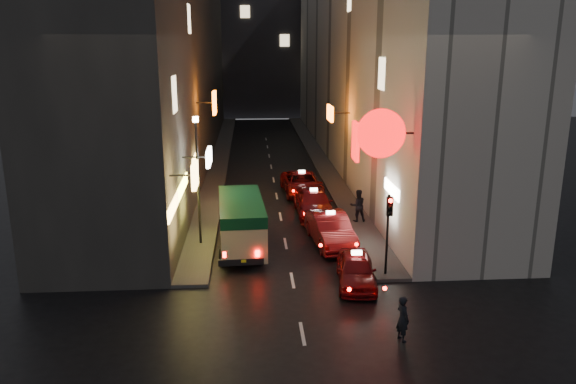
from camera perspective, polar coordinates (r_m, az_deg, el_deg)
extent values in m
cube|color=#383633|center=(47.77, -11.88, 13.77)|extent=(6.00, 52.00, 18.00)
cube|color=#F0BA54|center=(23.30, -9.45, 1.69)|extent=(0.18, 1.37, 1.03)
cube|color=white|center=(27.78, -8.04, 3.54)|extent=(0.18, 1.89, 0.77)
cube|color=#FF5F0C|center=(35.90, -7.49, 8.99)|extent=(0.18, 1.57, 1.43)
cube|color=#F0BA54|center=(24.11, -11.63, -1.53)|extent=(0.10, 3.05, 0.55)
cube|color=yellow|center=(27.52, -10.69, 0.56)|extent=(0.10, 3.78, 0.55)
cube|color=#F0BA54|center=(33.68, -9.48, 3.24)|extent=(0.10, 2.77, 0.55)
cube|color=#FFE5B2|center=(25.65, -11.48, 9.71)|extent=(0.06, 1.30, 1.60)
cube|color=#FFE5B2|center=(33.53, -10.03, 16.92)|extent=(0.06, 1.30, 1.60)
cube|color=#B8B4A9|center=(48.33, 7.85, 13.95)|extent=(6.00, 52.00, 18.00)
cylinder|color=#F20A0A|center=(23.25, 9.43, 5.89)|extent=(2.01, 0.18, 2.01)
cube|color=#F20A0A|center=(30.33, 6.89, 5.14)|extent=(0.18, 1.37, 2.06)
cube|color=#FF5F0C|center=(37.64, 4.30, 8.00)|extent=(0.18, 1.97, 1.00)
cube|color=white|center=(26.95, 10.52, 0.27)|extent=(0.10, 2.63, 0.55)
cube|color=#FFE5B2|center=(29.16, 9.51, 11.77)|extent=(0.06, 1.30, 1.60)
cube|color=#2E2F33|center=(79.37, -2.83, 15.84)|extent=(30.00, 10.00, 22.00)
cube|color=#43413F|center=(48.38, -6.91, 3.33)|extent=(1.50, 52.00, 0.15)
cube|color=#43413F|center=(48.68, 3.15, 3.49)|extent=(1.50, 52.00, 0.15)
cube|color=tan|center=(26.94, -4.76, -3.04)|extent=(2.34, 5.86, 2.11)
cube|color=#0B381D|center=(26.70, -4.80, -1.37)|extent=(2.37, 5.89, 0.53)
cube|color=black|center=(27.15, -4.76, -2.42)|extent=(2.24, 3.57, 0.48)
cube|color=black|center=(24.59, -4.79, -7.09)|extent=(1.98, 0.29, 0.29)
cube|color=#FF0A05|center=(24.40, -6.51, -6.34)|extent=(0.17, 0.06, 0.27)
cube|color=#FF0A05|center=(24.38, -3.11, -6.28)|extent=(0.17, 0.06, 0.27)
cylinder|color=black|center=(29.05, -6.43, -3.93)|extent=(0.21, 0.73, 0.73)
cylinder|color=black|center=(25.56, -2.75, -6.52)|extent=(0.21, 0.73, 0.73)
imported|color=#640D0F|center=(23.47, 6.95, -7.58)|extent=(2.48, 4.97, 1.52)
cube|color=white|center=(23.16, 7.01, -5.64)|extent=(0.44, 0.23, 0.16)
sphere|color=#FF0A05|center=(21.39, 6.24, -9.81)|extent=(0.16, 0.16, 0.16)
sphere|color=#FF0A05|center=(21.66, 9.80, -9.63)|extent=(0.16, 0.16, 0.16)
imported|color=#640D0F|center=(27.79, 4.32, -3.55)|extent=(3.00, 5.98, 1.83)
cube|color=white|center=(27.49, 4.37, -1.57)|extent=(0.44, 0.23, 0.16)
sphere|color=#FF0A05|center=(25.23, 3.34, -5.42)|extent=(0.16, 0.16, 0.16)
sphere|color=#FF0A05|center=(25.48, 6.97, -5.30)|extent=(0.16, 0.16, 0.16)
imported|color=#640D0F|center=(32.39, 2.63, -0.95)|extent=(2.33, 5.42, 1.71)
cube|color=white|center=(32.14, 2.65, 0.67)|extent=(0.42, 0.19, 0.16)
sphere|color=#FF0A05|center=(29.98, 1.72, -2.21)|extent=(0.16, 0.16, 0.16)
sphere|color=#FF0A05|center=(30.16, 4.58, -2.14)|extent=(0.16, 0.16, 0.16)
imported|color=#640D0F|center=(36.98, 1.41, 1.05)|extent=(2.49, 5.39, 1.67)
cube|color=white|center=(36.77, 1.42, 2.45)|extent=(0.43, 0.21, 0.16)
sphere|color=#FF0A05|center=(34.60, 0.55, 0.12)|extent=(0.16, 0.16, 0.16)
sphere|color=#FF0A05|center=(34.75, 2.99, 0.16)|extent=(0.16, 0.16, 0.16)
imported|color=black|center=(19.52, 11.59, -12.20)|extent=(0.56, 0.69, 1.81)
imported|color=black|center=(31.05, 7.11, -1.16)|extent=(0.81, 0.55, 2.03)
cylinder|color=black|center=(23.97, 10.04, -4.31)|extent=(0.10, 0.10, 3.50)
cube|color=black|center=(23.42, 10.29, -1.44)|extent=(0.26, 0.18, 0.80)
sphere|color=#FF0A05|center=(23.24, 10.39, -0.88)|extent=(0.18, 0.18, 0.18)
sphere|color=black|center=(23.31, 10.36, -1.52)|extent=(0.17, 0.17, 0.17)
sphere|color=black|center=(23.39, 10.33, -2.15)|extent=(0.17, 0.17, 0.17)
cylinder|color=black|center=(27.26, -9.11, 0.82)|extent=(0.12, 0.12, 6.00)
cylinder|color=#FFE5BF|center=(26.69, -9.38, 7.29)|extent=(0.28, 0.28, 0.25)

